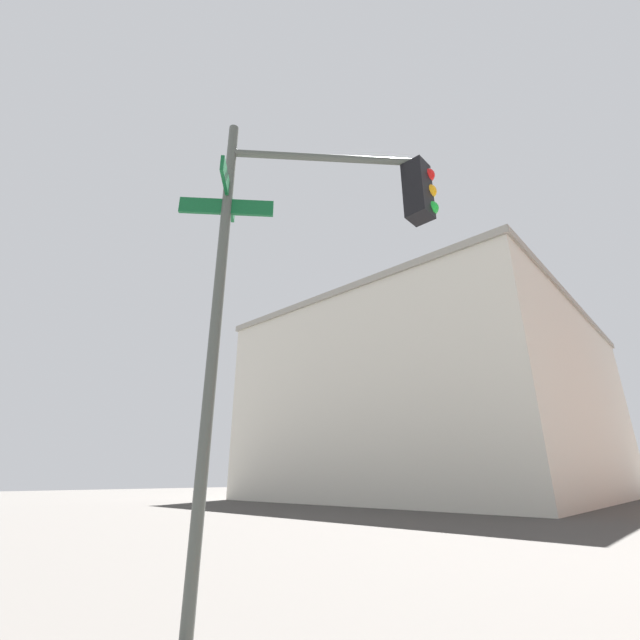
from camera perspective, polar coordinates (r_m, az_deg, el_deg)
name	(u,v)px	position (r m, az deg, el deg)	size (l,w,h in m)	color
traffic_signal_near	(318,241)	(4.97, -0.31, 10.75)	(2.18, 2.32, 5.57)	#474C47
building_stucco	(444,411)	(33.60, 16.57, -11.85)	(20.13, 24.60, 12.06)	beige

